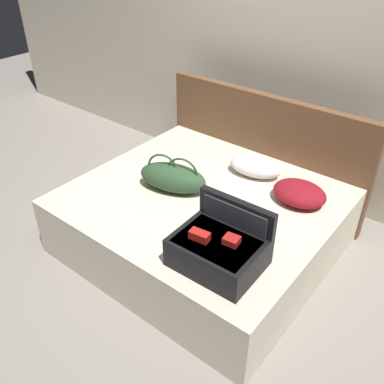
{
  "coord_description": "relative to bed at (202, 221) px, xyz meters",
  "views": [
    {
      "loc": [
        1.56,
        -1.68,
        2.25
      ],
      "look_at": [
        0.0,
        0.27,
        0.58
      ],
      "focal_mm": 39.37,
      "sensor_mm": 36.0,
      "label": 1
    }
  ],
  "objects": [
    {
      "name": "hard_case_large",
      "position": [
        0.51,
        -0.51,
        0.36
      ],
      "size": [
        0.52,
        0.42,
        0.37
      ],
      "rotation": [
        0.0,
        0.0,
        0.03
      ],
      "color": "black",
      "rests_on": "bed"
    },
    {
      "name": "bed",
      "position": [
        0.0,
        0.0,
        0.0
      ],
      "size": [
        1.88,
        1.68,
        0.48
      ],
      "primitive_type": "cube",
      "color": "beige",
      "rests_on": "ground"
    },
    {
      "name": "ground_plane",
      "position": [
        0.0,
        -0.4,
        -0.24
      ],
      "size": [
        12.0,
        12.0,
        0.0
      ],
      "primitive_type": "plane",
      "color": "gray"
    },
    {
      "name": "pillow_center_head",
      "position": [
        0.14,
        0.51,
        0.31
      ],
      "size": [
        0.46,
        0.32,
        0.15
      ],
      "primitive_type": "ellipsoid",
      "rotation": [
        0.0,
        0.0,
        0.18
      ],
      "color": "white",
      "rests_on": "bed"
    },
    {
      "name": "duffel_bag",
      "position": [
        -0.23,
        -0.07,
        0.35
      ],
      "size": [
        0.58,
        0.38,
        0.29
      ],
      "rotation": [
        0.0,
        0.0,
        0.28
      ],
      "color": "#2D4C2D",
      "rests_on": "bed"
    },
    {
      "name": "pillow_near_headboard",
      "position": [
        0.59,
        0.38,
        0.31
      ],
      "size": [
        0.4,
        0.32,
        0.14
      ],
      "primitive_type": "ellipsoid",
      "rotation": [
        0.0,
        0.0,
        -0.01
      ],
      "color": "maroon",
      "rests_on": "bed"
    },
    {
      "name": "back_wall",
      "position": [
        0.0,
        1.25,
        1.06
      ],
      "size": [
        8.0,
        0.1,
        2.6
      ],
      "primitive_type": "cube",
      "color": "beige",
      "rests_on": "ground"
    },
    {
      "name": "headboard",
      "position": [
        0.0,
        0.88,
        0.26
      ],
      "size": [
        1.92,
        0.08,
        1.01
      ],
      "primitive_type": "cube",
      "color": "brown",
      "rests_on": "ground"
    }
  ]
}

